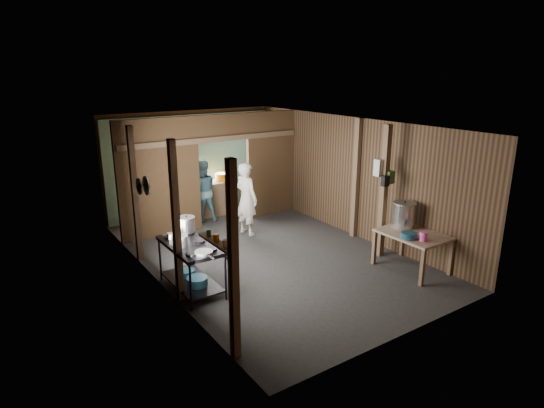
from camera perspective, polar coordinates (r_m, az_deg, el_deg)
floor at (r=9.23m, az=-0.70°, el=-6.27°), size 4.50×7.00×0.00m
ceiling at (r=8.56m, az=-0.76°, el=9.99°), size 4.50×7.00×0.00m
wall_back at (r=11.82m, az=-10.08°, el=5.17°), size 4.50×0.00×2.60m
wall_front at (r=6.32m, az=16.99°, el=-5.34°), size 4.50×0.00×2.60m
wall_left at (r=7.86m, az=-14.60°, el=-0.86°), size 0.00×7.00×2.60m
wall_right at (r=10.17m, az=9.96°, el=3.36°), size 0.00×7.00×2.60m
partition_left at (r=10.16m, az=-13.90°, el=3.10°), size 1.85×0.10×2.60m
partition_right at (r=11.44m, az=-0.14°, el=5.06°), size 1.35×0.10×2.60m
partition_header at (r=10.61m, az=-6.19°, el=9.53°), size 1.30×0.10×0.60m
turquoise_panel at (r=11.77m, az=-9.95°, el=4.89°), size 4.40×0.06×2.50m
back_counter at (r=11.66m, az=-7.42°, el=0.71°), size 1.20×0.50×0.85m
wall_clock at (r=11.73m, az=-8.91°, el=8.12°), size 0.20×0.03×0.20m
post_left_a at (r=5.63m, az=-4.86°, el=-7.35°), size 0.10×0.12×2.60m
post_left_b at (r=7.16m, az=-11.91°, el=-2.36°), size 0.10×0.12×2.60m
post_left_c at (r=8.98m, az=-16.77°, el=1.13°), size 0.10×0.12×2.60m
post_right at (r=9.99m, az=10.46°, el=3.08°), size 0.10×0.12×2.60m
post_free at (r=9.02m, az=13.79°, el=1.43°), size 0.12×0.12×2.60m
cross_beam at (r=10.49m, az=-7.24°, el=8.04°), size 4.40×0.12×0.12m
pan_lid_big at (r=8.14m, az=-15.47°, el=2.24°), size 0.03×0.34×0.34m
pan_lid_small at (r=8.54m, az=-16.29°, el=2.13°), size 0.03×0.30×0.30m
wall_shelf at (r=6.02m, az=-6.96°, el=-4.78°), size 0.14×0.80×0.03m
jar_white at (r=5.79m, az=-5.85°, el=-4.94°), size 0.07×0.07×0.10m
jar_yellow at (r=6.00m, az=-6.99°, el=-4.20°), size 0.08×0.08×0.10m
jar_green at (r=6.18m, az=-7.92°, el=-3.59°), size 0.06×0.06×0.10m
bag_white at (r=8.93m, az=13.41°, el=4.47°), size 0.22×0.15×0.32m
bag_green at (r=8.96m, az=14.51°, el=3.26°), size 0.16×0.12×0.24m
bag_black at (r=8.86m, az=13.97°, el=2.81°), size 0.14×0.10×0.20m
gas_range at (r=7.77m, az=-10.05°, el=-7.76°), size 0.72×1.40×0.83m
prep_table at (r=8.81m, az=17.08°, el=-5.68°), size 0.87×1.20×0.71m
stove_pot_large at (r=8.08m, az=-10.66°, el=-2.64°), size 0.40×0.40×0.31m
stove_pot_med at (r=7.49m, az=-11.33°, el=-4.64°), size 0.27×0.27×0.21m
stove_saucepan at (r=7.89m, az=-12.55°, el=-3.92°), size 0.19×0.19×0.09m
frying_pan at (r=7.16m, az=-8.52°, el=-6.03°), size 0.28×0.50×0.07m
blue_tub_front at (r=7.68m, az=-9.36°, el=-9.53°), size 0.34×0.34×0.14m
blue_tub_back at (r=8.03m, az=-10.62°, el=-8.49°), size 0.29×0.29×0.12m
stock_pot at (r=8.91m, az=16.17°, el=-1.37°), size 0.56×0.56×0.50m
wash_basin at (r=8.39m, az=16.75°, el=-3.79°), size 0.29×0.29×0.11m
pink_bucket at (r=8.34m, az=18.41°, el=-3.87°), size 0.16×0.16×0.16m
knife at (r=8.35m, az=19.52°, el=-4.50°), size 0.29×0.15×0.01m
yellow_tub at (r=11.65m, az=-6.29°, el=3.38°), size 0.34×0.34×0.19m
cook at (r=10.09m, az=-3.21°, el=0.65°), size 0.51×0.67×1.64m
worker_back at (r=11.10m, az=-8.73°, el=1.61°), size 0.85×0.73×1.51m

